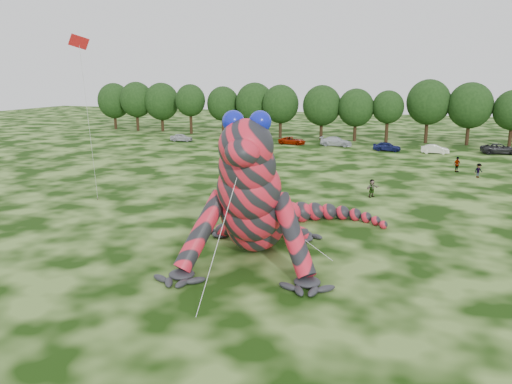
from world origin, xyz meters
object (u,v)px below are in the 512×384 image
at_px(tree_6, 280,112).
at_px(spectator_5, 372,188).
at_px(spectator_4, 253,153).
at_px(spectator_2, 479,171).
at_px(tree_7, 322,113).
at_px(car_0, 181,138).
at_px(flying_kite, 80,55).
at_px(car_5, 435,149).
at_px(tree_3, 191,109).
at_px(tree_2, 162,107).
at_px(tree_5, 255,109).
at_px(car_6, 500,149).
at_px(car_1, 234,138).
at_px(tree_0, 114,106).
at_px(car_3, 336,141).
at_px(spectator_1, 263,167).
at_px(tree_10, 428,111).
at_px(tree_11, 469,114).
at_px(tree_8, 356,115).
at_px(car_2, 292,141).
at_px(car_4, 387,146).
at_px(spectator_0, 254,169).
at_px(tree_4, 223,110).
at_px(tree_12, 512,119).
at_px(inflatable_gecko, 259,178).
at_px(tree_1, 137,106).
at_px(spectator_3, 457,164).
at_px(tree_9, 387,116).

relative_size(tree_6, spectator_5, 5.52).
distance_m(spectator_4, spectator_2, 28.14).
xyz_separation_m(tree_7, car_0, (-22.12, -10.28, -4.09)).
height_order(flying_kite, car_5, flying_kite).
height_order(tree_3, tree_6, tree_6).
relative_size(tree_2, tree_6, 1.02).
bearing_deg(tree_5, car_0, -127.32).
distance_m(car_6, spectator_2, 20.13).
bearing_deg(car_1, tree_6, -33.77).
height_order(tree_5, spectator_2, tree_5).
distance_m(tree_0, car_3, 49.60).
bearing_deg(spectator_1, tree_10, 9.40).
bearing_deg(tree_11, tree_2, 179.43).
bearing_deg(tree_8, tree_2, 177.38).
bearing_deg(tree_8, car_3, -104.17).
bearing_deg(tree_3, tree_10, 2.01).
xyz_separation_m(car_2, car_4, (15.36, -2.09, 0.07)).
bearing_deg(spectator_5, car_6, 12.24).
bearing_deg(tree_0, spectator_0, -39.71).
distance_m(tree_6, car_0, 18.29).
bearing_deg(tree_10, tree_4, 179.79).
distance_m(tree_0, spectator_5, 72.08).
bearing_deg(tree_12, spectator_2, -102.76).
distance_m(inflatable_gecko, spectator_2, 33.80).
xyz_separation_m(tree_3, car_0, (3.51, -10.54, -4.07)).
distance_m(tree_3, car_5, 46.05).
bearing_deg(car_3, car_6, -88.01).
distance_m(car_0, spectator_4, 22.40).
bearing_deg(car_6, car_5, 97.34).
height_order(flying_kite, tree_11, flying_kite).
bearing_deg(tree_1, car_6, -6.96).
bearing_deg(tree_1, spectator_3, -22.65).
bearing_deg(tree_4, tree_8, -3.89).
xyz_separation_m(tree_6, spectator_3, (29.17, -23.65, -3.84)).
bearing_deg(flying_kite, tree_10, 65.95).
bearing_deg(tree_6, tree_11, 2.76).
distance_m(tree_2, car_2, 31.60).
xyz_separation_m(tree_10, car_4, (-5.21, -11.42, -4.56)).
distance_m(tree_1, tree_9, 49.43).
distance_m(tree_10, spectator_0, 40.53).
relative_size(tree_9, tree_11, 0.86).
bearing_deg(car_5, spectator_3, -173.05).
relative_size(spectator_2, spectator_1, 0.99).
bearing_deg(spectator_4, car_6, -77.36).
bearing_deg(tree_11, tree_1, -179.87).
height_order(flying_kite, spectator_4, flying_kite).
bearing_deg(car_2, tree_5, 51.83).
bearing_deg(tree_9, tree_12, 1.19).
height_order(tree_8, car_3, tree_8).
bearing_deg(car_5, flying_kite, 145.36).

